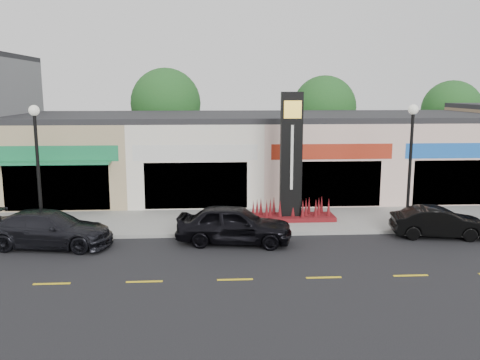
{
  "coord_description": "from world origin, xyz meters",
  "views": [
    {
      "loc": [
        -0.83,
        -19.05,
        6.27
      ],
      "look_at": [
        0.6,
        4.0,
        2.12
      ],
      "focal_mm": 38.0,
      "sensor_mm": 36.0,
      "label": 1
    }
  ],
  "objects_px": {
    "car_black_sedan": "(234,224)",
    "car_dark_sedan": "(50,229)",
    "lamp_west_near": "(37,157)",
    "lamp_east_near": "(411,154)",
    "car_black_conv": "(439,222)",
    "pylon_sign": "(291,175)"
  },
  "relations": [
    {
      "from": "lamp_east_near",
      "to": "car_black_sedan",
      "type": "bearing_deg",
      "value": -169.73
    },
    {
      "from": "pylon_sign",
      "to": "car_dark_sedan",
      "type": "xyz_separation_m",
      "value": [
        -10.25,
        -3.13,
        -1.54
      ]
    },
    {
      "from": "lamp_east_near",
      "to": "pylon_sign",
      "type": "bearing_deg",
      "value": 161.25
    },
    {
      "from": "car_dark_sedan",
      "to": "car_black_sedan",
      "type": "xyz_separation_m",
      "value": [
        7.43,
        0.02,
        0.07
      ]
    },
    {
      "from": "lamp_east_near",
      "to": "car_black_conv",
      "type": "distance_m",
      "value": 3.18
    },
    {
      "from": "lamp_east_near",
      "to": "car_black_conv",
      "type": "xyz_separation_m",
      "value": [
        0.96,
        -1.09,
        -2.83
      ]
    },
    {
      "from": "pylon_sign",
      "to": "car_black_conv",
      "type": "distance_m",
      "value": 6.78
    },
    {
      "from": "lamp_west_near",
      "to": "car_black_conv",
      "type": "height_order",
      "value": "lamp_west_near"
    },
    {
      "from": "car_black_sedan",
      "to": "car_dark_sedan",
      "type": "bearing_deg",
      "value": 99.24
    },
    {
      "from": "car_dark_sedan",
      "to": "lamp_west_near",
      "type": "bearing_deg",
      "value": 36.03
    },
    {
      "from": "lamp_west_near",
      "to": "lamp_east_near",
      "type": "xyz_separation_m",
      "value": [
        16.0,
        0.0,
        0.0
      ]
    },
    {
      "from": "lamp_west_near",
      "to": "car_black_sedan",
      "type": "bearing_deg",
      "value": -9.82
    },
    {
      "from": "lamp_east_near",
      "to": "car_black_conv",
      "type": "bearing_deg",
      "value": -48.47
    },
    {
      "from": "car_black_conv",
      "to": "lamp_west_near",
      "type": "bearing_deg",
      "value": 95.35
    },
    {
      "from": "car_black_conv",
      "to": "lamp_east_near",
      "type": "bearing_deg",
      "value": 50.55
    },
    {
      "from": "lamp_west_near",
      "to": "car_black_conv",
      "type": "distance_m",
      "value": 17.23
    },
    {
      "from": "lamp_east_near",
      "to": "car_dark_sedan",
      "type": "xyz_separation_m",
      "value": [
        -15.25,
        -1.43,
        -2.74
      ]
    },
    {
      "from": "lamp_west_near",
      "to": "car_black_conv",
      "type": "xyz_separation_m",
      "value": [
        16.96,
        -1.09,
        -2.83
      ]
    },
    {
      "from": "lamp_west_near",
      "to": "lamp_east_near",
      "type": "distance_m",
      "value": 16.0
    },
    {
      "from": "lamp_east_near",
      "to": "car_dark_sedan",
      "type": "relative_size",
      "value": 1.09
    },
    {
      "from": "lamp_east_near",
      "to": "car_dark_sedan",
      "type": "distance_m",
      "value": 15.56
    },
    {
      "from": "car_black_sedan",
      "to": "car_black_conv",
      "type": "height_order",
      "value": "car_black_sedan"
    }
  ]
}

